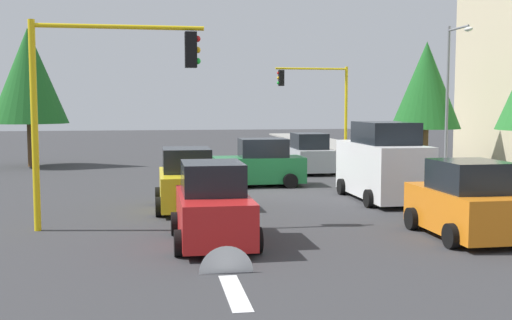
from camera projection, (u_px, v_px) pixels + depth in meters
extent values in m
plane|color=#353538|center=(270.00, 193.00, 23.61)|extent=(120.00, 120.00, 0.00)
cube|color=gray|center=(460.00, 172.00, 30.25)|extent=(80.00, 4.00, 0.15)
cube|color=silver|center=(235.00, 292.00, 11.04)|extent=(2.20, 0.36, 0.01)
cone|color=silver|center=(226.00, 273.00, 12.31)|extent=(0.01, 1.10, 1.10)
cylinder|color=yellow|center=(35.00, 127.00, 16.23)|extent=(0.18, 0.18, 5.59)
cylinder|color=yellow|center=(120.00, 27.00, 16.37)|extent=(0.12, 4.50, 0.12)
cube|color=black|center=(191.00, 50.00, 16.73)|extent=(0.36, 0.32, 0.96)
sphere|color=red|center=(197.00, 39.00, 16.73)|extent=(0.18, 0.18, 0.18)
sphere|color=yellow|center=(197.00, 50.00, 16.76)|extent=(0.18, 0.18, 0.18)
sphere|color=green|center=(198.00, 61.00, 16.79)|extent=(0.18, 0.18, 0.18)
cylinder|color=yellow|center=(346.00, 113.00, 38.34)|extent=(0.18, 0.18, 5.73)
cylinder|color=yellow|center=(311.00, 69.00, 37.73)|extent=(0.12, 4.50, 0.12)
cube|color=black|center=(281.00, 78.00, 37.47)|extent=(0.36, 0.32, 0.96)
sphere|color=red|center=(278.00, 73.00, 37.41)|extent=(0.18, 0.18, 0.18)
sphere|color=yellow|center=(278.00, 78.00, 37.44)|extent=(0.18, 0.18, 0.18)
sphere|color=green|center=(278.00, 83.00, 37.47)|extent=(0.18, 0.18, 0.18)
cylinder|color=slate|center=(447.00, 102.00, 28.74)|extent=(0.14, 0.14, 7.00)
cylinder|color=slate|center=(459.00, 28.00, 27.56)|extent=(1.80, 0.10, 0.10)
ellipsoid|color=silver|center=(469.00, 29.00, 26.69)|extent=(0.56, 0.28, 0.20)
cylinder|color=brown|center=(31.00, 143.00, 33.47)|extent=(0.36, 0.36, 2.57)
cone|color=#1E6023|center=(29.00, 76.00, 33.15)|extent=(4.11, 4.11, 5.13)
cylinder|color=brown|center=(425.00, 146.00, 33.02)|extent=(0.36, 0.36, 2.30)
cone|color=#1E6023|center=(426.00, 85.00, 32.72)|extent=(3.69, 3.69, 4.61)
cube|color=white|center=(382.00, 169.00, 21.72)|extent=(4.80, 1.90, 1.85)
cube|color=black|center=(385.00, 133.00, 21.37)|extent=(2.50, 1.67, 0.76)
cylinder|color=black|center=(341.00, 187.00, 23.09)|extent=(0.60, 0.20, 0.60)
cylinder|color=black|center=(392.00, 185.00, 23.42)|extent=(0.60, 0.20, 0.60)
cylinder|color=black|center=(369.00, 198.00, 20.17)|extent=(0.60, 0.20, 0.60)
cylinder|color=black|center=(427.00, 197.00, 20.50)|extent=(0.60, 0.20, 0.60)
cube|color=red|center=(213.00, 216.00, 14.89)|extent=(3.66, 1.65, 1.05)
cube|color=black|center=(212.00, 178.00, 14.98)|extent=(1.90, 1.45, 0.76)
cylinder|color=black|center=(257.00, 240.00, 13.95)|extent=(0.60, 0.20, 0.60)
cylinder|color=black|center=(179.00, 243.00, 13.66)|extent=(0.60, 0.20, 0.60)
cylinder|color=black|center=(243.00, 222.00, 16.18)|extent=(0.60, 0.20, 0.60)
cylinder|color=black|center=(175.00, 224.00, 15.89)|extent=(0.60, 0.20, 0.60)
cube|color=#B2B5BA|center=(308.00, 159.00, 30.50)|extent=(3.75, 1.72, 1.05)
cube|color=black|center=(309.00, 141.00, 30.24)|extent=(1.95, 1.51, 0.76)
cylinder|color=black|center=(285.00, 165.00, 31.53)|extent=(0.60, 0.20, 0.60)
cylinder|color=black|center=(320.00, 164.00, 31.83)|extent=(0.60, 0.20, 0.60)
cylinder|color=black|center=(295.00, 169.00, 29.25)|extent=(0.60, 0.20, 0.60)
cylinder|color=black|center=(333.00, 169.00, 29.55)|extent=(0.60, 0.20, 0.60)
cube|color=#1E7238|center=(259.00, 169.00, 25.50)|extent=(1.72, 3.71, 1.05)
cube|color=black|center=(263.00, 148.00, 25.45)|extent=(1.52, 1.93, 0.76)
cylinder|color=black|center=(234.00, 182.00, 24.44)|extent=(0.20, 0.60, 0.60)
cylinder|color=black|center=(228.00, 177.00, 26.25)|extent=(0.20, 0.60, 0.60)
cylinder|color=black|center=(290.00, 181.00, 24.82)|extent=(0.20, 0.60, 0.60)
cylinder|color=black|center=(281.00, 176.00, 26.63)|extent=(0.20, 0.60, 0.60)
cube|color=yellow|center=(187.00, 188.00, 19.75)|extent=(3.65, 1.71, 1.05)
cube|color=black|center=(186.00, 160.00, 19.84)|extent=(1.90, 1.50, 0.76)
cylinder|color=black|center=(219.00, 205.00, 18.82)|extent=(0.60, 0.20, 0.60)
cylinder|color=black|center=(159.00, 207.00, 18.52)|extent=(0.60, 0.20, 0.60)
cylinder|color=black|center=(212.00, 195.00, 21.04)|extent=(0.60, 0.20, 0.60)
cylinder|color=black|center=(158.00, 196.00, 20.74)|extent=(0.60, 0.20, 0.60)
cube|color=orange|center=(465.00, 210.00, 15.62)|extent=(3.61, 1.78, 1.05)
cube|color=black|center=(470.00, 176.00, 15.36)|extent=(1.88, 1.57, 0.76)
cylinder|color=black|center=(412.00, 219.00, 16.59)|extent=(0.60, 0.20, 0.60)
cylinder|color=black|center=(477.00, 217.00, 16.91)|extent=(0.60, 0.20, 0.60)
cylinder|color=black|center=(451.00, 236.00, 14.40)|extent=(0.60, 0.20, 0.60)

